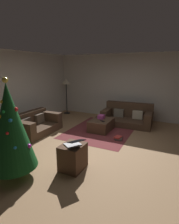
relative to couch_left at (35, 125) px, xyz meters
The scene contains 14 objects.
ground_plane 2.25m from the couch_left, 91.74° to the right, with size 6.40×6.40×0.00m, color #93704C.
rear_partition 1.37m from the couch_left, 94.29° to the left, with size 6.40×0.12×2.60m, color beige.
corner_partition 3.94m from the couch_left, 36.05° to the right, with size 0.12×6.40×2.60m, color beige.
couch_left is the anchor object (origin of this frame).
couch_right 3.30m from the couch_left, 48.27° to the right, with size 1.04×1.79×0.77m.
ottoman 2.16m from the couch_left, 58.61° to the right, with size 0.88×0.64×0.37m, color #473323.
gift_box 2.20m from the couch_left, 54.95° to the right, with size 0.24×0.20×0.12m, color #B23F8C.
tv_remote 2.18m from the couch_left, 63.74° to the right, with size 0.05×0.16×0.02m, color black.
christmas_tree 2.56m from the couch_left, 146.21° to the right, with size 0.87×0.87×1.90m.
side_table 2.57m from the couch_left, 120.46° to the right, with size 0.52×0.44×0.53m, color #4C3323.
laptop 2.65m from the couch_left, 120.49° to the right, with size 0.47×0.51×0.18m.
book_stack 2.69m from the couch_left, 76.91° to the right, with size 0.31×0.25×0.09m.
corner_lamp 2.80m from the couch_left, ahead, with size 0.36×0.36×1.58m.
area_rug 2.18m from the couch_left, 58.61° to the right, with size 2.60×2.00×0.01m, color maroon.
Camera 1 is at (-4.09, -1.75, 2.06)m, focal length 28.68 mm.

